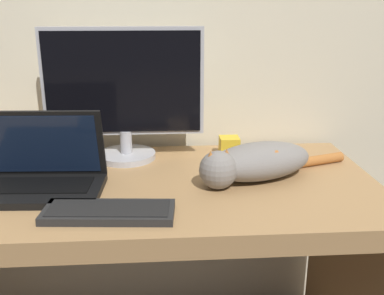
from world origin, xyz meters
The scene contains 6 objects.
desk centered at (0.00, 0.34, 0.57)m, with size 1.45×0.68×0.72m.
monitor centered at (-0.03, 0.56, 0.94)m, with size 0.53×0.20×0.44m.
laptop centered at (-0.26, 0.30, 0.76)m, with size 0.36×0.23×0.23m.
external_keyboard centered at (-0.05, 0.12, 0.73)m, with size 0.33×0.15×0.02m.
cat centered at (0.36, 0.34, 0.77)m, with size 0.50×0.28×0.12m.
small_toy centered at (0.32, 0.56, 0.75)m, with size 0.07×0.07×0.07m.
Camera 1 is at (0.09, -0.90, 1.22)m, focal length 42.00 mm.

